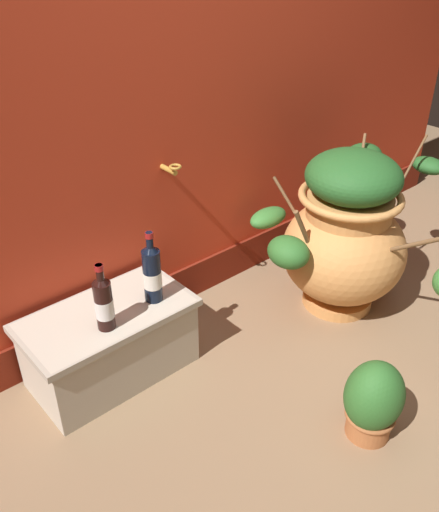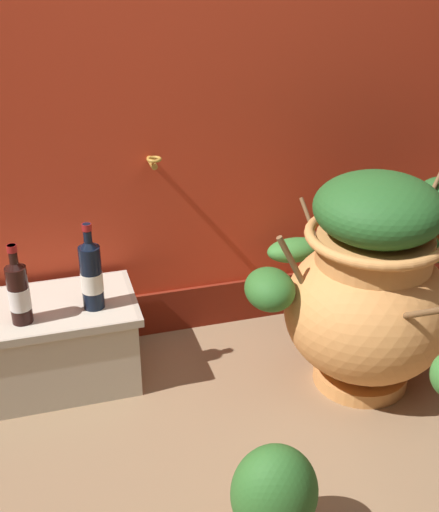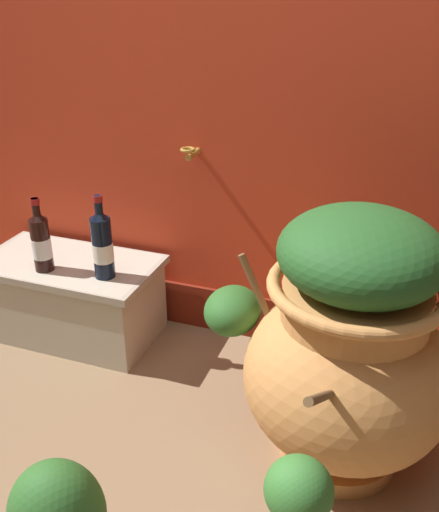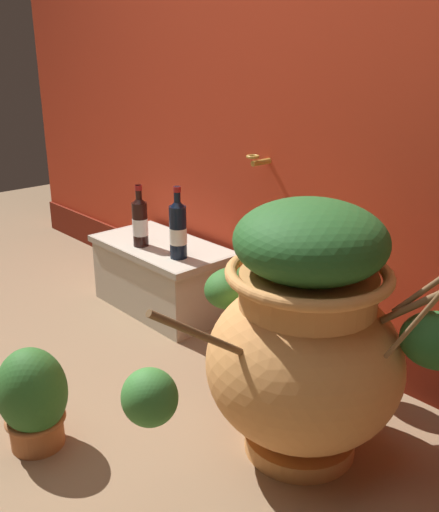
# 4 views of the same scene
# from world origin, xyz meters

# --- Properties ---
(back_wall) EXTENTS (4.40, 0.33, 2.60)m
(back_wall) POSITION_xyz_m (-0.00, 1.20, 1.29)
(back_wall) COLOR red
(back_wall) RESTS_ON ground_plane
(terracotta_urn) EXTENTS (1.08, 1.10, 0.83)m
(terracotta_urn) POSITION_xyz_m (0.59, 0.56, 0.41)
(terracotta_urn) COLOR #D68E4C
(terracotta_urn) RESTS_ON ground_plane
(stone_ledge) EXTENTS (0.72, 0.39, 0.34)m
(stone_ledge) POSITION_xyz_m (-0.59, 0.87, 0.18)
(stone_ledge) COLOR beige
(stone_ledge) RESTS_ON ground_plane
(wine_bottle_left) EXTENTS (0.08, 0.08, 0.33)m
(wine_bottle_left) POSITION_xyz_m (-0.38, 0.82, 0.48)
(wine_bottle_left) COLOR black
(wine_bottle_left) RESTS_ON stone_ledge
(wine_bottle_middle) EXTENTS (0.07, 0.07, 0.30)m
(wine_bottle_middle) POSITION_xyz_m (-0.64, 0.79, 0.46)
(wine_bottle_middle) COLOR black
(wine_bottle_middle) RESTS_ON stone_ledge
(potted_shrub) EXTENTS (0.24, 0.22, 0.35)m
(potted_shrub) POSITION_xyz_m (-0.02, -0.08, 0.17)
(potted_shrub) COLOR #B26638
(potted_shrub) RESTS_ON ground_plane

